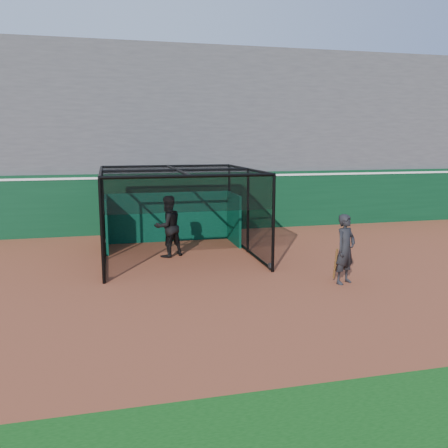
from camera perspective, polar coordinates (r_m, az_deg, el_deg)
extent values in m
plane|color=brown|center=(12.30, -2.71, -8.23)|extent=(120.00, 120.00, 0.00)
cube|color=#09331A|center=(20.26, -7.35, 2.57)|extent=(50.00, 0.45, 2.50)
cube|color=white|center=(20.15, -7.42, 5.67)|extent=(50.00, 0.50, 0.08)
cube|color=#4C4C4F|center=(23.95, -8.55, 9.98)|extent=(50.00, 7.85, 7.75)
cube|color=#4C4C4F|center=(27.73, -9.50, 19.24)|extent=(50.00, 0.30, 1.20)
cube|color=#07462E|center=(18.32, -6.65, 0.85)|extent=(4.74, 0.10, 1.90)
cylinder|color=black|center=(13.60, -14.23, -6.26)|extent=(0.08, 0.22, 0.22)
cylinder|color=black|center=(14.36, 5.60, -5.12)|extent=(0.08, 0.22, 0.22)
cylinder|color=black|center=(18.26, -14.15, -2.10)|extent=(0.08, 0.22, 0.22)
cylinder|color=black|center=(18.84, 0.79, -1.43)|extent=(0.08, 0.22, 0.22)
imported|color=black|center=(15.89, -6.77, -0.29)|extent=(1.24, 1.15, 2.05)
imported|color=black|center=(13.25, 14.39, -2.94)|extent=(0.83, 0.72, 1.90)
cylinder|color=#593819|center=(13.27, 13.25, -4.66)|extent=(0.15, 0.35, 0.91)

